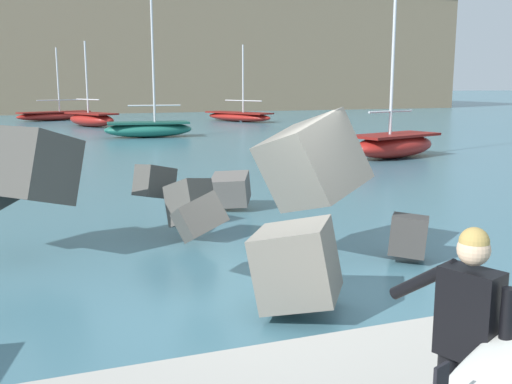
{
  "coord_description": "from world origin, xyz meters",
  "views": [
    {
      "loc": [
        -3.14,
        -7.15,
        2.91
      ],
      "look_at": [
        -0.3,
        0.5,
        1.4
      ],
      "focal_mm": 41.32,
      "sensor_mm": 36.0,
      "label": 1
    }
  ],
  "objects_px": {
    "boat_near_centre": "(149,128)",
    "boat_far_left": "(239,116)",
    "boat_mid_right": "(91,119)",
    "mooring_buoy_inner": "(241,119)",
    "surfer_with_board": "(486,341)",
    "boat_far_centre": "(54,115)",
    "boat_far_right": "(395,144)"
  },
  "relations": [
    {
      "from": "boat_near_centre",
      "to": "boat_far_left",
      "type": "xyz_separation_m",
      "value": [
        9.07,
        11.33,
        -0.08
      ]
    },
    {
      "from": "boat_mid_right",
      "to": "mooring_buoy_inner",
      "type": "height_order",
      "value": "boat_mid_right"
    },
    {
      "from": "surfer_with_board",
      "to": "boat_far_centre",
      "type": "distance_m",
      "value": 47.16
    },
    {
      "from": "surfer_with_board",
      "to": "boat_near_centre",
      "type": "distance_m",
      "value": 29.78
    },
    {
      "from": "surfer_with_board",
      "to": "boat_far_right",
      "type": "bearing_deg",
      "value": 58.1
    },
    {
      "from": "boat_mid_right",
      "to": "boat_far_left",
      "type": "xyz_separation_m",
      "value": [
        11.27,
        1.73,
        -0.11
      ]
    },
    {
      "from": "surfer_with_board",
      "to": "boat_mid_right",
      "type": "xyz_separation_m",
      "value": [
        0.93,
        39.2,
        -0.75
      ]
    },
    {
      "from": "boat_far_centre",
      "to": "boat_far_left",
      "type": "bearing_deg",
      "value": -24.78
    },
    {
      "from": "boat_mid_right",
      "to": "boat_far_centre",
      "type": "relative_size",
      "value": 0.92
    },
    {
      "from": "boat_mid_right",
      "to": "boat_far_right",
      "type": "height_order",
      "value": "boat_far_right"
    },
    {
      "from": "boat_far_right",
      "to": "mooring_buoy_inner",
      "type": "height_order",
      "value": "boat_far_right"
    },
    {
      "from": "boat_far_left",
      "to": "mooring_buoy_inner",
      "type": "height_order",
      "value": "boat_far_left"
    },
    {
      "from": "boat_far_right",
      "to": "mooring_buoy_inner",
      "type": "xyz_separation_m",
      "value": [
        1.5,
        23.05,
        -0.33
      ]
    },
    {
      "from": "boat_far_centre",
      "to": "mooring_buoy_inner",
      "type": "distance_m",
      "value": 15.1
    },
    {
      "from": "boat_near_centre",
      "to": "mooring_buoy_inner",
      "type": "height_order",
      "value": "boat_near_centre"
    },
    {
      "from": "boat_mid_right",
      "to": "boat_far_right",
      "type": "bearing_deg",
      "value": -66.27
    },
    {
      "from": "boat_mid_right",
      "to": "boat_far_right",
      "type": "xyz_separation_m",
      "value": [
        9.72,
        -22.1,
        0.02
      ]
    },
    {
      "from": "boat_mid_right",
      "to": "boat_near_centre",
      "type": "bearing_deg",
      "value": -77.07
    },
    {
      "from": "boat_mid_right",
      "to": "boat_far_left",
      "type": "relative_size",
      "value": 0.89
    },
    {
      "from": "boat_near_centre",
      "to": "boat_far_centre",
      "type": "distance_m",
      "value": 18.07
    },
    {
      "from": "surfer_with_board",
      "to": "boat_far_left",
      "type": "xyz_separation_m",
      "value": [
        12.2,
        40.93,
        -0.86
      ]
    },
    {
      "from": "boat_far_centre",
      "to": "boat_mid_right",
      "type": "bearing_deg",
      "value": -74.75
    },
    {
      "from": "boat_near_centre",
      "to": "boat_far_left",
      "type": "height_order",
      "value": "boat_near_centre"
    },
    {
      "from": "surfer_with_board",
      "to": "boat_near_centre",
      "type": "bearing_deg",
      "value": 83.96
    },
    {
      "from": "surfer_with_board",
      "to": "mooring_buoy_inner",
      "type": "bearing_deg",
      "value": 73.17
    },
    {
      "from": "boat_far_left",
      "to": "boat_far_centre",
      "type": "xyz_separation_m",
      "value": [
        -13.44,
        6.2,
        0.0
      ]
    },
    {
      "from": "boat_near_centre",
      "to": "mooring_buoy_inner",
      "type": "bearing_deg",
      "value": 49.49
    },
    {
      "from": "surfer_with_board",
      "to": "boat_far_right",
      "type": "xyz_separation_m",
      "value": [
        10.65,
        17.1,
        -0.72
      ]
    },
    {
      "from": "surfer_with_board",
      "to": "boat_mid_right",
      "type": "height_order",
      "value": "boat_mid_right"
    },
    {
      "from": "boat_far_right",
      "to": "boat_mid_right",
      "type": "bearing_deg",
      "value": 113.73
    },
    {
      "from": "surfer_with_board",
      "to": "boat_near_centre",
      "type": "height_order",
      "value": "boat_near_centre"
    },
    {
      "from": "surfer_with_board",
      "to": "boat_far_left",
      "type": "distance_m",
      "value": 42.72
    }
  ]
}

